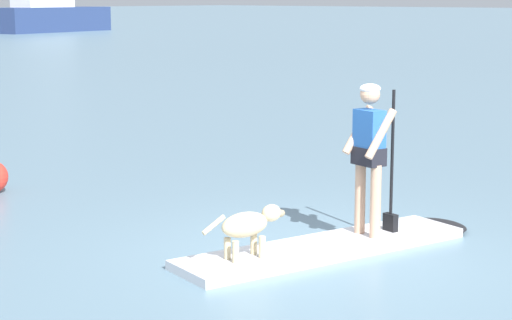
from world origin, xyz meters
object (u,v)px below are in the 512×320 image
object	(u,v)px
paddleboard	(340,245)
dog	(249,225)
person_paddler	(370,149)
moored_boat_far_starboard	(50,14)

from	to	relation	value
paddleboard	dog	size ratio (longest dim) A/B	3.86
person_paddler	moored_boat_far_starboard	bearing A→B (deg)	58.24
dog	moored_boat_far_starboard	world-z (taller)	moored_boat_far_starboard
dog	moored_boat_far_starboard	size ratio (longest dim) A/B	0.09
paddleboard	moored_boat_far_starboard	world-z (taller)	moored_boat_far_starboard
dog	person_paddler	bearing A→B (deg)	-13.32
person_paddler	moored_boat_far_starboard	size ratio (longest dim) A/B	0.16
paddleboard	moored_boat_far_starboard	size ratio (longest dim) A/B	0.35
dog	moored_boat_far_starboard	distance (m)	65.27
person_paddler	dog	bearing A→B (deg)	166.68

